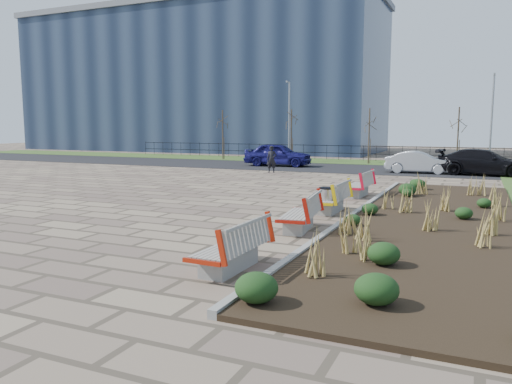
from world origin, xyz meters
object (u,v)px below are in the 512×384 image
at_px(car_blue, 278,155).
at_px(car_black, 484,162).
at_px(bench_c, 330,197).
at_px(lamp_west, 289,122).
at_px(pedestrian, 272,159).
at_px(lamp_east, 491,122).
at_px(litter_bin, 327,201).
at_px(bench_d, 358,184).
at_px(car_silver, 419,162).
at_px(bench_b, 299,212).
at_px(bench_a, 229,245).

relative_size(car_blue, car_black, 0.92).
height_order(bench_c, lamp_west, lamp_west).
relative_size(pedestrian, lamp_east, 0.27).
xyz_separation_m(litter_bin, lamp_east, (4.98, 20.87, 2.62)).
bearing_deg(litter_bin, bench_d, 90.21).
height_order(car_silver, lamp_east, lamp_east).
height_order(bench_b, car_black, car_black).
bearing_deg(bench_d, bench_b, -88.19).
distance_m(bench_d, lamp_east, 17.34).
bearing_deg(lamp_east, pedestrian, -144.55).
xyz_separation_m(bench_c, lamp_east, (5.00, 20.43, 2.54)).
bearing_deg(car_black, bench_c, 167.71).
bearing_deg(lamp_east, lamp_west, 180.00).
bearing_deg(lamp_east, bench_a, -100.26).
bearing_deg(car_silver, bench_a, 174.33).
height_order(car_blue, lamp_east, lamp_east).
distance_m(litter_bin, pedestrian, 14.20).
relative_size(bench_b, car_silver, 0.54).
relative_size(car_silver, car_black, 0.76).
bearing_deg(bench_c, pedestrian, 120.34).
distance_m(lamp_west, lamp_east, 14.00).
xyz_separation_m(car_silver, car_black, (3.49, 0.10, 0.10)).
bearing_deg(bench_a, bench_d, 91.74).
xyz_separation_m(lamp_west, lamp_east, (14.00, 0.00, 0.00)).
height_order(bench_c, car_blue, car_blue).
bearing_deg(bench_a, car_black, 80.00).
bearing_deg(bench_a, litter_bin, 91.60).
bearing_deg(lamp_west, bench_a, -71.96).
height_order(bench_b, car_silver, car_silver).
height_order(pedestrian, lamp_west, lamp_west).
xyz_separation_m(bench_a, bench_b, (0.00, 4.10, 0.00)).
bearing_deg(lamp_west, lamp_east, 0.00).
xyz_separation_m(bench_c, car_blue, (-8.31, 16.41, 0.31)).
xyz_separation_m(bench_b, bench_d, (0.00, 7.13, 0.00)).
bearing_deg(lamp_west, litter_bin, -66.64).
relative_size(bench_a, car_black, 0.42).
bearing_deg(car_blue, bench_c, -157.74).
xyz_separation_m(litter_bin, car_silver, (1.14, 15.50, 0.23)).
height_order(bench_b, bench_c, same).
xyz_separation_m(pedestrian, lamp_east, (11.95, 8.51, 2.24)).
distance_m(car_black, lamp_east, 5.75).
height_order(pedestrian, car_silver, pedestrian).
xyz_separation_m(bench_c, pedestrian, (-6.95, 11.93, 0.30)).
bearing_deg(bench_a, bench_b, 91.74).
height_order(litter_bin, car_blue, car_blue).
bearing_deg(bench_b, lamp_west, 103.84).
xyz_separation_m(bench_b, car_silver, (1.16, 18.17, 0.16)).
bearing_deg(pedestrian, lamp_east, 19.57).
height_order(bench_a, bench_c, same).
bearing_deg(car_blue, bench_d, -150.74).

